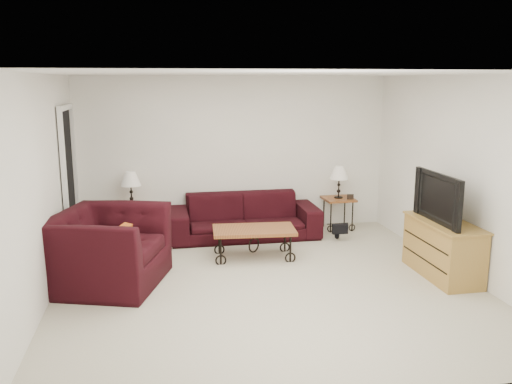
# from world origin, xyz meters

# --- Properties ---
(ground) EXTENTS (5.00, 5.00, 0.00)m
(ground) POSITION_xyz_m (0.00, 0.00, 0.00)
(ground) COLOR beige
(ground) RESTS_ON ground
(wall_back) EXTENTS (5.00, 0.02, 2.50)m
(wall_back) POSITION_xyz_m (0.00, 2.50, 1.25)
(wall_back) COLOR white
(wall_back) RESTS_ON ground
(wall_front) EXTENTS (5.00, 0.02, 2.50)m
(wall_front) POSITION_xyz_m (0.00, -2.50, 1.25)
(wall_front) COLOR white
(wall_front) RESTS_ON ground
(wall_left) EXTENTS (0.02, 5.00, 2.50)m
(wall_left) POSITION_xyz_m (-2.50, 0.00, 1.25)
(wall_left) COLOR white
(wall_left) RESTS_ON ground
(wall_right) EXTENTS (0.02, 5.00, 2.50)m
(wall_right) POSITION_xyz_m (2.50, 0.00, 1.25)
(wall_right) COLOR white
(wall_right) RESTS_ON ground
(ceiling) EXTENTS (5.00, 5.00, 0.00)m
(ceiling) POSITION_xyz_m (0.00, 0.00, 2.50)
(ceiling) COLOR white
(ceiling) RESTS_ON wall_back
(doorway) EXTENTS (0.08, 0.94, 2.04)m
(doorway) POSITION_xyz_m (-2.47, 1.65, 1.02)
(doorway) COLOR black
(doorway) RESTS_ON ground
(sofa) EXTENTS (2.31, 0.90, 0.67)m
(sofa) POSITION_xyz_m (0.06, 2.02, 0.34)
(sofa) COLOR black
(sofa) RESTS_ON ground
(side_table_left) EXTENTS (0.56, 0.56, 0.54)m
(side_table_left) POSITION_xyz_m (-1.66, 2.20, 0.27)
(side_table_left) COLOR #965526
(side_table_left) RESTS_ON ground
(side_table_right) EXTENTS (0.50, 0.50, 0.53)m
(side_table_right) POSITION_xyz_m (1.67, 2.20, 0.26)
(side_table_right) COLOR #965526
(side_table_right) RESTS_ON ground
(lamp_left) EXTENTS (0.35, 0.35, 0.54)m
(lamp_left) POSITION_xyz_m (-1.66, 2.20, 0.80)
(lamp_left) COLOR black
(lamp_left) RESTS_ON side_table_left
(lamp_right) EXTENTS (0.31, 0.31, 0.53)m
(lamp_right) POSITION_xyz_m (1.67, 2.20, 0.79)
(lamp_right) COLOR black
(lamp_right) RESTS_ON side_table_right
(photo_frame_left) EXTENTS (0.11, 0.05, 0.09)m
(photo_frame_left) POSITION_xyz_m (-1.81, 2.05, 0.58)
(photo_frame_left) COLOR black
(photo_frame_left) RESTS_ON side_table_left
(photo_frame_right) EXTENTS (0.11, 0.03, 0.09)m
(photo_frame_right) POSITION_xyz_m (1.82, 2.05, 0.57)
(photo_frame_right) COLOR black
(photo_frame_right) RESTS_ON side_table_right
(coffee_table) EXTENTS (1.17, 0.70, 0.42)m
(coffee_table) POSITION_xyz_m (0.03, 1.00, 0.21)
(coffee_table) COLOR #965526
(coffee_table) RESTS_ON ground
(armchair) EXTENTS (1.57, 1.68, 0.89)m
(armchair) POSITION_xyz_m (-1.88, 0.36, 0.45)
(armchair) COLOR black
(armchair) RESTS_ON ground
(throw_pillow) EXTENTS (0.23, 0.42, 0.40)m
(throw_pillow) POSITION_xyz_m (-1.73, 0.31, 0.52)
(throw_pillow) COLOR #B04E16
(throw_pillow) RESTS_ON armchair
(tv_stand) EXTENTS (0.49, 1.18, 0.71)m
(tv_stand) POSITION_xyz_m (2.23, -0.13, 0.36)
(tv_stand) COLOR olive
(tv_stand) RESTS_ON ground
(television) EXTENTS (0.14, 1.06, 0.61)m
(television) POSITION_xyz_m (2.21, -0.13, 1.02)
(television) COLOR black
(television) RESTS_ON tv_stand
(backpack) EXTENTS (0.45, 0.41, 0.48)m
(backpack) POSITION_xyz_m (1.47, 1.65, 0.24)
(backpack) COLOR black
(backpack) RESTS_ON ground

